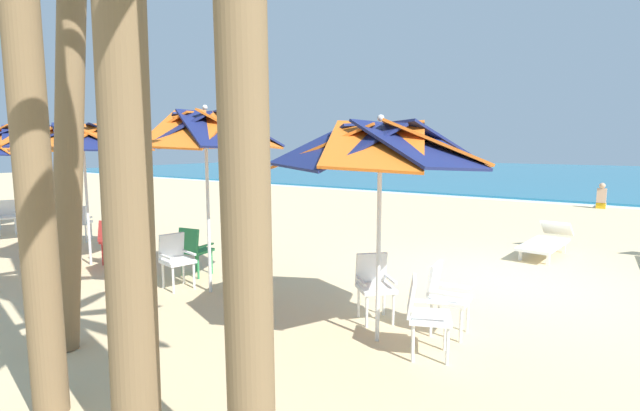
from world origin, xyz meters
name	(u,v)px	position (x,y,z in m)	size (l,w,h in m)	color
ground_plane	(500,282)	(0.00, 0.00, 0.00)	(80.00, 80.00, 0.00)	beige
sea	(609,176)	(0.00, 30.47, 0.05)	(80.00, 36.00, 0.10)	teal
surf_foam	(580,205)	(0.00, 12.17, 0.01)	(80.00, 0.70, 0.01)	white
beach_umbrella_0	(380,146)	(-0.60, -3.26, 2.26)	(2.49, 2.49, 2.61)	silver
plastic_chair_0	(374,282)	(-0.95, -2.67, 0.50)	(0.63, 0.63, 0.87)	white
plastic_chair_1	(424,312)	(-0.01, -3.33, 0.50)	(0.60, 0.58, 0.87)	white
plastic_chair_2	(445,294)	(-0.04, -2.60, 0.50)	(0.50, 0.48, 0.87)	white
beach_umbrella_1	(206,132)	(-3.59, -3.11, 2.47)	(2.37, 2.37, 2.87)	silver
plastic_chair_3	(194,248)	(-4.48, -2.65, 0.50)	(0.50, 0.52, 0.87)	#2D8C4C
plastic_chair_4	(176,257)	(-4.22, -3.25, 0.50)	(0.55, 0.52, 0.87)	white
plastic_chair_5	(255,260)	(-3.04, -2.67, 0.50)	(0.48, 0.51, 0.87)	white
beach_umbrella_2	(83,138)	(-6.75, -3.25, 2.39)	(2.56, 2.56, 2.74)	silver
plastic_chair_6	(69,237)	(-7.25, -3.37, 0.50)	(0.62, 0.61, 0.87)	white
plastic_chair_7	(113,240)	(-6.32, -3.03, 0.50)	(0.47, 0.49, 0.87)	red
plastic_chair_8	(48,248)	(-6.60, -4.07, 0.50)	(0.54, 0.52, 0.87)	white
beach_umbrella_3	(28,137)	(-9.64, -2.91, 2.44)	(2.55, 2.55, 2.78)	silver
plastic_chair_9	(79,221)	(-8.98, -2.24, 0.50)	(0.63, 0.63, 0.87)	white
plastic_chair_11	(6,215)	(-11.43, -2.79, 0.50)	(0.59, 0.57, 0.87)	white
sun_lounger_1	(546,241)	(0.29, 2.58, 0.28)	(0.81, 2.19, 0.62)	white
palm_tree_1	(69,4)	(-3.40, -5.14, 3.78)	(2.87, 2.90, 6.31)	brown
palm_tree_4	(245,15)	(0.02, -6.05, 2.97)	(2.93, 2.66, 4.68)	brown
beachgoer_seated	(601,200)	(0.72, 11.55, 0.29)	(0.30, 0.93, 0.92)	yellow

